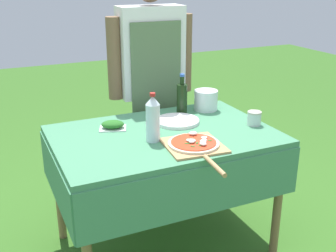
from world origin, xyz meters
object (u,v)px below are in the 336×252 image
Objects in this scene: herb_container at (113,125)px; sauce_jar at (254,119)px; person_cook at (151,75)px; pizza_on_peel at (195,145)px; mixing_tub at (206,100)px; plate_stack at (177,121)px; water_bottle at (153,119)px; oil_bottle at (182,98)px; prep_table at (164,149)px.

sauce_jar is at bearing -19.96° from herb_container.
person_cook is 3.08× the size of pizza_on_peel.
person_cook is at bearing 44.62° from herb_container.
pizza_on_peel is 0.52m from sauce_jar.
plate_stack is at bearing -152.08° from mixing_tub.
water_bottle reaches higher than herb_container.
oil_bottle is at bearing 75.80° from pizza_on_peel.
herb_container reaches higher than pizza_on_peel.
herb_container reaches higher than prep_table.
herb_container is 1.18× the size of mixing_tub.
oil_bottle is 0.50m from sauce_jar.
prep_table is 4.87× the size of oil_bottle.
pizza_on_peel is (0.06, -0.26, 0.11)m from prep_table.
herb_container is (-0.32, 0.46, 0.01)m from pizza_on_peel.
mixing_tub reaches higher than plate_stack.
water_bottle is 0.67m from sauce_jar.
pizza_on_peel is 6.29× the size of sauce_jar.
person_cook is 6.27× the size of oil_bottle.
sauce_jar is (0.12, -0.39, -0.03)m from mixing_tub.
person_cook is 0.75m from water_bottle.
oil_bottle is at bearing 10.64° from herb_container.
water_bottle is at bearing 69.68° from person_cook.
mixing_tub is 0.41m from sauce_jar.
pizza_on_peel is 3.40× the size of mixing_tub.
pizza_on_peel is 2.04× the size of oil_bottle.
herb_container is 0.87m from sauce_jar.
oil_bottle is (0.08, -0.32, -0.09)m from person_cook.
sauce_jar reaches higher than pizza_on_peel.
prep_table is at bearing 75.58° from person_cook.
mixing_tub is at bearing 130.17° from person_cook.
oil_bottle is 0.22m from plate_stack.
prep_table is 2.39× the size of pizza_on_peel.
person_cook reaches higher than water_bottle.
oil_bottle reaches higher than sauce_jar.
prep_table is 4.67× the size of water_bottle.
water_bottle reaches higher than prep_table.
prep_table is 0.55m from mixing_tub.
sauce_jar is at bearing 23.08° from pizza_on_peel.
water_bottle is (-0.28, -0.70, -0.07)m from person_cook.
oil_bottle is 1.41× the size of herb_container.
water_bottle is 0.35m from plate_stack.
prep_table is 0.59m from sauce_jar.
prep_table is 0.29m from pizza_on_peel.
person_cook is 10.47× the size of mixing_tub.
mixing_tub reaches higher than herb_container.
mixing_tub is at bearing -1.54° from oil_bottle.
person_cook is 8.84× the size of herb_container.
mixing_tub is at bearing 60.84° from pizza_on_peel.
person_cook is 0.35m from oil_bottle.
prep_table is 6.87× the size of herb_container.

